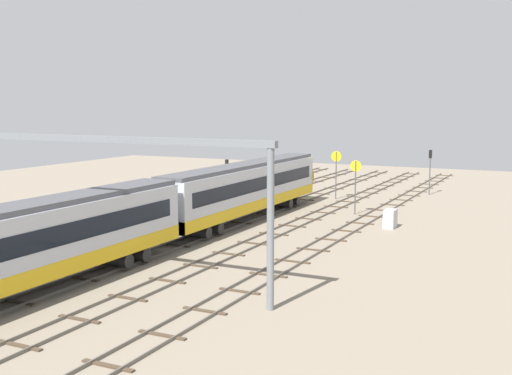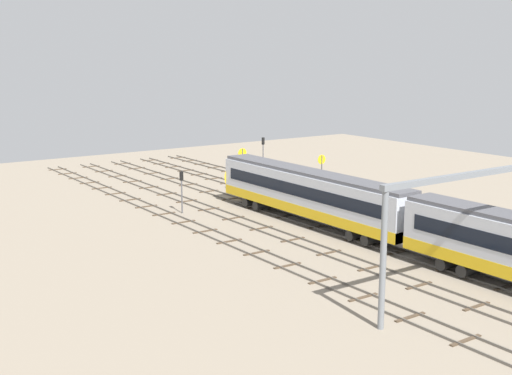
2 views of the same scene
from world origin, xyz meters
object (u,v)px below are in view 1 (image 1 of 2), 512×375
at_px(overhead_gantry, 77,166).
at_px(speed_sign_mid_trackside, 356,179).
at_px(train, 168,210).
at_px(signal_light_trackside_departure, 227,173).
at_px(speed_sign_near_foreground, 336,167).
at_px(signal_light_trackside_approach, 430,166).
at_px(relay_cabinet, 390,219).

relative_size(overhead_gantry, speed_sign_mid_trackside, 4.97).
distance_m(train, signal_light_trackside_departure, 23.42).
bearing_deg(train, speed_sign_near_foreground, -5.96).
bearing_deg(signal_light_trackside_approach, speed_sign_mid_trackside, 167.24).
relative_size(overhead_gantry, signal_light_trackside_approach, 4.93).
xyz_separation_m(overhead_gantry, signal_light_trackside_approach, (43.73, -10.98, -3.33)).
height_order(train, signal_light_trackside_departure, train).
distance_m(speed_sign_mid_trackside, signal_light_trackside_departure, 15.39).
height_order(train, speed_sign_near_foreground, speed_sign_near_foreground).
xyz_separation_m(train, relay_cabinet, (14.00, -11.99, -1.90)).
distance_m(speed_sign_near_foreground, speed_sign_mid_trackside, 9.39).
bearing_deg(relay_cabinet, signal_light_trackside_approach, 2.58).
bearing_deg(speed_sign_mid_trackside, speed_sign_near_foreground, 29.74).
relative_size(train, speed_sign_mid_trackside, 10.26).
distance_m(signal_light_trackside_departure, relay_cabinet, 21.28).
distance_m(speed_sign_near_foreground, signal_light_trackside_departure, 11.51).
relative_size(speed_sign_near_foreground, speed_sign_mid_trackside, 1.03).
distance_m(speed_sign_near_foreground, signal_light_trackside_approach, 11.20).
height_order(overhead_gantry, signal_light_trackside_departure, overhead_gantry).
height_order(speed_sign_mid_trackside, relay_cabinet, speed_sign_mid_trackside).
relative_size(speed_sign_near_foreground, relay_cabinet, 3.35).
distance_m(overhead_gantry, signal_light_trackside_departure, 32.34).
bearing_deg(train, signal_light_trackside_approach, -17.67).
height_order(speed_sign_near_foreground, speed_sign_mid_trackside, speed_sign_near_foreground).
bearing_deg(signal_light_trackside_approach, train, 162.33).
height_order(train, overhead_gantry, overhead_gantry).
relative_size(speed_sign_near_foreground, signal_light_trackside_approach, 1.02).
height_order(speed_sign_mid_trackside, signal_light_trackside_departure, speed_sign_mid_trackside).
xyz_separation_m(overhead_gantry, relay_cabinet, (23.03, -11.92, -5.79)).
xyz_separation_m(signal_light_trackside_approach, signal_light_trackside_departure, (-12.53, 18.61, -0.47)).
relative_size(train, overhead_gantry, 2.06).
bearing_deg(train, overhead_gantry, -179.56).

